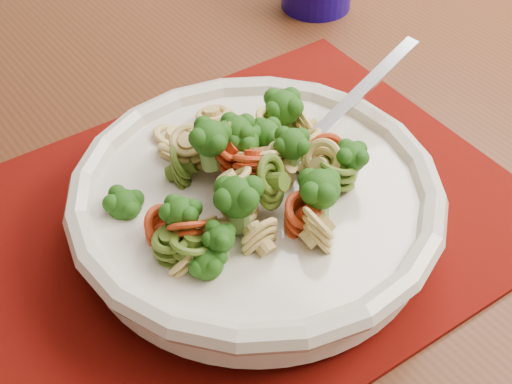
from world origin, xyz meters
TOP-DOWN VIEW (x-y plane):
  - dining_table at (-0.79, 0.19)m, footprint 1.45×1.01m
  - placemat at (-0.83, 0.05)m, footprint 0.44×0.35m
  - pasta_bowl at (-0.82, 0.03)m, footprint 0.27×0.27m
  - pasta_broccoli_heap at (-0.82, 0.03)m, footprint 0.23×0.23m
  - fork at (-0.78, 0.04)m, footprint 0.18×0.06m

SIDE VIEW (x-z plane):
  - dining_table at x=-0.79m, z-range 0.27..1.01m
  - placemat at x=-0.83m, z-range 0.74..0.75m
  - pasta_bowl at x=-0.82m, z-range 0.75..0.80m
  - fork at x=-0.78m, z-range 0.75..0.83m
  - pasta_broccoli_heap at x=-0.82m, z-range 0.76..0.82m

